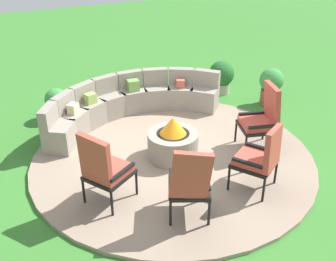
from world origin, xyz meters
name	(u,v)px	position (x,y,z in m)	size (l,w,h in m)	color
ground_plane	(173,159)	(0.00, 0.00, 0.00)	(24.00, 24.00, 0.00)	#387A2D
patio_circle	(173,158)	(0.00, 0.00, 0.03)	(4.63, 4.63, 0.06)	gray
fire_pit	(173,142)	(0.00, 0.00, 0.34)	(0.83, 0.83, 0.72)	gray
curved_stone_bench	(128,104)	(-0.22, 1.63, 0.37)	(3.63, 1.48, 0.77)	gray
lounge_chair_front_left	(104,168)	(-1.34, -0.71, 0.63)	(0.79, 0.79, 1.15)	black
lounge_chair_front_right	(190,182)	(-0.42, -1.45, 0.62)	(0.71, 0.74, 1.12)	black
lounge_chair_back_left	(261,157)	(0.78, -1.29, 0.60)	(0.77, 0.79, 1.04)	black
lounge_chair_back_right	(263,117)	(1.48, -0.33, 0.64)	(0.68, 0.67, 1.14)	black
potted_plant_1	(221,76)	(2.12, 2.10, 0.39)	(0.56, 0.56, 0.73)	#A89E8E
potted_plant_2	(57,103)	(-1.45, 2.28, 0.34)	(0.45, 0.45, 0.63)	#A89E8E
potted_plant_4	(271,85)	(2.74, 1.15, 0.43)	(0.49, 0.49, 0.79)	brown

